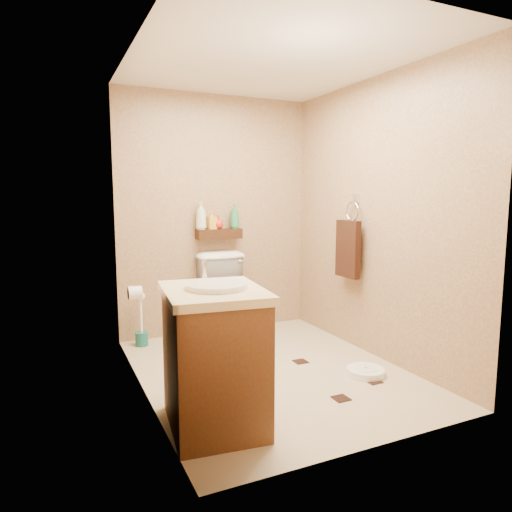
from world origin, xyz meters
name	(u,v)px	position (x,y,z in m)	size (l,w,h in m)	color
ground	(270,371)	(0.00, 0.00, 0.00)	(2.50, 2.50, 0.00)	#C0A68C
wall_back	(216,216)	(0.00, 1.25, 1.20)	(2.00, 0.04, 2.40)	tan
wall_front	(378,234)	(0.00, -1.25, 1.20)	(2.00, 0.04, 2.40)	tan
wall_left	(140,226)	(-1.00, 0.00, 1.20)	(0.04, 2.50, 2.40)	tan
wall_right	(375,219)	(1.00, 0.00, 1.20)	(0.04, 2.50, 2.40)	tan
ceiling	(272,59)	(0.00, 0.00, 2.40)	(2.00, 2.50, 0.02)	silver
wall_shelf	(219,234)	(0.00, 1.17, 1.02)	(0.46, 0.14, 0.10)	#3A2110
floor_accents	(278,372)	(0.04, -0.06, 0.00)	(1.27, 1.27, 0.01)	black
toilet	(234,299)	(0.02, 0.83, 0.42)	(0.47, 0.82, 0.84)	white
vanity	(214,356)	(-0.70, -0.63, 0.44)	(0.65, 0.76, 0.99)	brown
bathroom_scale	(366,372)	(0.64, -0.39, 0.03)	(0.31, 0.31, 0.06)	white
toilet_brush	(141,327)	(-0.82, 1.07, 0.18)	(0.12, 0.12, 0.52)	#186157
towel_ring	(348,246)	(0.91, 0.25, 0.95)	(0.12, 0.30, 0.76)	silver
toilet_paper	(135,293)	(-0.94, 0.65, 0.60)	(0.12, 0.11, 0.12)	white
bottle_a	(201,216)	(-0.19, 1.17, 1.21)	(0.11, 0.11, 0.28)	silver
bottle_b	(212,220)	(-0.08, 1.17, 1.16)	(0.08, 0.08, 0.18)	gold
bottle_c	(218,222)	(-0.01, 1.17, 1.14)	(0.11, 0.11, 0.14)	red
bottle_d	(235,216)	(0.17, 1.17, 1.19)	(0.09, 0.09, 0.25)	#2D874F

